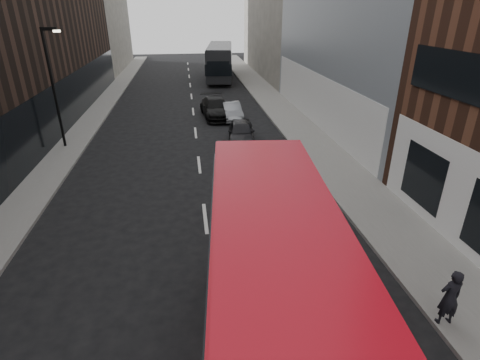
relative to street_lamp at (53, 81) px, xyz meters
name	(u,v)px	position (x,y,z in m)	size (l,w,h in m)	color
sidewalk_right	(281,110)	(15.72, 7.00, -4.11)	(3.00, 80.00, 0.15)	slate
sidewalk_left	(94,117)	(0.22, 7.00, -4.11)	(2.00, 80.00, 0.15)	slate
building_left_mid	(49,22)	(-3.28, 12.00, 2.82)	(5.00, 24.00, 14.00)	black
building_left_far	(101,20)	(-3.28, 34.00, 2.32)	(5.00, 20.00, 13.00)	#68645B
street_lamp	(53,81)	(0.00, 0.00, 0.00)	(1.06, 0.22, 7.00)	black
red_bus	(282,337)	(9.24, -18.85, -1.63)	(3.79, 11.55, 4.59)	#AD0A19
grey_bus	(220,61)	(12.03, 23.57, -2.04)	(4.39, 12.60, 3.99)	black
car_a	(241,132)	(11.15, -0.52, -3.47)	(1.69, 4.20, 1.43)	black
car_b	(232,111)	(11.22, 5.22, -3.53)	(1.37, 3.94, 1.30)	gray
car_c	(216,108)	(10.03, 6.00, -3.42)	(2.13, 5.25, 1.52)	black
pedestrian	(450,297)	(14.48, -16.86, -3.16)	(0.64, 0.42, 1.75)	black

